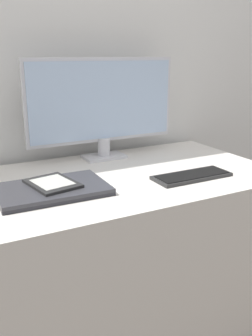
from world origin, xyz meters
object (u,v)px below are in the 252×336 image
Objects in this scene: keyboard at (192,176)px; laptop at (52,190)px; monitor at (103,105)px; ereader at (52,183)px.

laptop is at bearing 170.16° from keyboard.
keyboard is (0.17, -0.39, -0.22)m from monitor.
ereader reaches higher than laptop.
monitor is 3.34× the size of ereader.
laptop is at bearing -113.45° from ereader.
keyboard is at bearing -11.41° from ereader.
monitor reaches higher than laptop.
keyboard is at bearing -9.84° from laptop.
monitor is 2.25× the size of keyboard.
keyboard is at bearing -66.73° from monitor.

